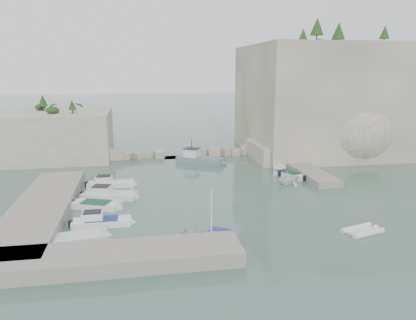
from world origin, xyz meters
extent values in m
plane|color=#466A5D|center=(0.00, 0.00, 0.00)|extent=(400.00, 400.00, 0.00)
cube|color=beige|center=(23.00, 23.00, 8.50)|extent=(26.00, 22.00, 17.00)
cube|color=beige|center=(13.00, 18.00, 1.25)|extent=(8.00, 10.00, 2.50)
cube|color=beige|center=(-20.00, 25.00, 3.50)|extent=(16.00, 14.00, 7.00)
cube|color=#9E9689|center=(-17.00, -1.00, 0.55)|extent=(5.00, 24.00, 1.10)
cube|color=#9E9689|center=(-10.00, -12.50, 0.55)|extent=(18.00, 4.00, 1.10)
cube|color=#9E9689|center=(13.50, 10.00, 0.40)|extent=(3.00, 16.00, 0.80)
cube|color=beige|center=(-1.00, 22.00, 0.70)|extent=(28.00, 3.00, 1.40)
imported|color=white|center=(-2.66, -10.44, 0.00)|extent=(6.24, 5.85, 1.05)
imported|color=white|center=(9.41, 4.83, 0.00)|extent=(3.94, 3.64, 1.72)
imported|color=silver|center=(11.49, 15.24, 0.00)|extent=(5.02, 2.08, 1.91)
cylinder|color=white|center=(-2.66, -10.44, 2.63)|extent=(0.10, 0.10, 4.20)
cone|color=#1E4219|center=(18.00, 18.00, 19.27)|extent=(1.96, 1.96, 2.45)
cone|color=#1E4219|center=(26.00, 27.00, 19.60)|extent=(2.24, 2.24, 2.80)
cone|color=#1E4219|center=(30.00, 20.00, 18.82)|extent=(1.57, 1.57, 1.96)
cone|color=#1E4219|center=(21.00, 30.00, 19.08)|extent=(1.79, 1.79, 2.24)
cone|color=#1E4219|center=(-22.00, 27.00, 8.62)|extent=(1.40, 1.40, 1.75)
cone|color=#1E4219|center=(-17.00, 22.00, 8.30)|extent=(1.12, 1.12, 1.40)
camera|label=1|loc=(-8.00, -38.99, 13.18)|focal=35.00mm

